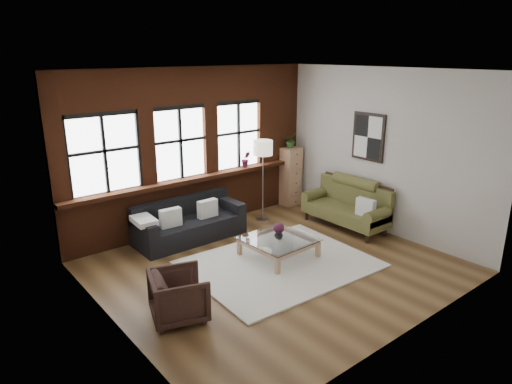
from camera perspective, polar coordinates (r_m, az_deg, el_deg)
floor at (r=7.81m, az=2.23°, el=-9.25°), size 5.50×5.50×0.00m
ceiling at (r=6.99m, az=2.54°, el=14.92°), size 5.50×5.50×0.00m
wall_back at (r=9.21m, az=-7.98°, el=5.30°), size 5.50×0.00×5.50m
wall_front at (r=5.69m, az=19.22°, el=-3.07°), size 5.50×0.00×5.50m
wall_left at (r=5.87m, az=-18.26°, el=-2.36°), size 0.00×5.00×5.00m
wall_right at (r=9.24m, az=15.36°, el=4.88°), size 0.00×5.00×5.00m
brick_backwall at (r=9.16m, az=-7.78°, el=5.24°), size 5.50×0.12×3.20m
sill_ledge at (r=9.22m, az=-7.35°, el=1.74°), size 5.50×0.30×0.08m
window_left at (r=8.37m, az=-18.44°, el=4.42°), size 1.38×0.10×1.50m
window_mid at (r=8.99m, az=-9.49°, el=5.91°), size 1.38×0.10×1.50m
window_right at (r=9.74m, az=-2.29°, el=7.00°), size 1.38×0.10×1.50m
wall_poster at (r=9.34m, az=13.88°, el=6.69°), size 0.05×0.74×0.94m
shag_rug at (r=7.85m, az=2.97°, el=-8.97°), size 3.08×2.47×0.03m
dark_sofa at (r=8.82m, az=-8.30°, el=-3.54°), size 2.10×0.85×0.76m
pillow_a at (r=8.46m, az=-10.63°, el=-3.18°), size 0.41×0.17×0.34m
pillow_b at (r=8.84m, az=-6.08°, el=-2.07°), size 0.40×0.15×0.34m
vintage_settee at (r=9.44m, az=11.10°, el=-1.53°), size 0.83×1.86×0.99m
pillow_settee at (r=9.01m, az=13.55°, el=-1.88°), size 0.17×0.39×0.34m
armchair at (r=6.36m, az=-9.62°, el=-12.66°), size 0.93×0.91×0.67m
coffee_table at (r=8.06m, az=2.83°, el=-7.00°), size 1.13×1.13×0.37m
vase at (r=7.96m, az=2.86°, el=-5.29°), size 0.15×0.15×0.16m
flowers at (r=7.91m, az=2.87°, el=-4.51°), size 0.19×0.19×0.19m
drawer_chest at (r=10.67m, az=4.23°, el=1.97°), size 0.42×0.42×1.36m
potted_plant_top at (r=10.47m, az=4.33°, el=6.43°), size 0.38×0.35×0.33m
floor_lamp at (r=9.54m, az=0.86°, el=1.80°), size 0.40×0.40×1.88m
sill_plant at (r=9.80m, az=-1.27°, el=4.13°), size 0.24×0.22×0.35m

